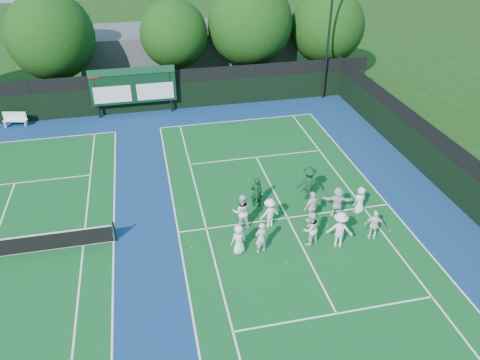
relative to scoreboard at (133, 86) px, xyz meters
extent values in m
plane|color=#15350E|center=(7.01, -15.59, -2.19)|extent=(120.00, 120.00, 0.00)
cube|color=navy|center=(1.01, -14.59, -2.19)|extent=(34.00, 32.00, 0.01)
cube|color=#104E20|center=(7.01, -14.59, -2.18)|extent=(10.97, 23.77, 0.00)
cube|color=white|center=(7.01, -2.70, -2.18)|extent=(10.97, 0.08, 0.00)
cube|color=white|center=(1.53, -14.59, -2.18)|extent=(0.08, 23.77, 0.00)
cube|color=white|center=(12.50, -14.59, -2.18)|extent=(0.08, 23.77, 0.00)
cube|color=white|center=(2.90, -14.59, -2.18)|extent=(0.08, 23.77, 0.00)
cube|color=white|center=(11.13, -14.59, -2.18)|extent=(0.08, 23.77, 0.00)
cube|color=white|center=(7.01, -20.99, -2.18)|extent=(8.23, 0.08, 0.00)
cube|color=white|center=(7.01, -8.19, -2.18)|extent=(8.23, 0.08, 0.00)
cube|color=white|center=(7.01, -14.59, -2.18)|extent=(0.08, 12.80, 0.00)
cube|color=white|center=(-6.99, -2.70, -2.18)|extent=(10.97, 0.08, 0.00)
cube|color=white|center=(-1.50, -14.59, -2.18)|extent=(0.08, 23.77, 0.00)
cube|color=white|center=(-2.87, -14.59, -2.18)|extent=(0.08, 23.77, 0.00)
cube|color=white|center=(-6.99, -8.19, -2.18)|extent=(8.23, 0.08, 0.00)
cube|color=black|center=(1.01, 0.41, -1.19)|extent=(34.00, 0.08, 2.00)
cube|color=black|center=(1.01, 0.41, 0.31)|extent=(34.00, 0.05, 1.00)
cube|color=black|center=(16.01, -14.59, -1.19)|extent=(0.08, 32.00, 2.00)
cube|color=black|center=(16.01, -14.59, 0.31)|extent=(0.05, 32.00, 1.00)
cylinder|color=black|center=(-2.59, 0.01, -0.44)|extent=(0.16, 0.16, 3.50)
cylinder|color=black|center=(2.61, 0.01, -0.44)|extent=(0.16, 0.16, 3.50)
cube|color=black|center=(0.01, 0.01, 0.01)|extent=(6.00, 0.15, 2.60)
cube|color=#124226|center=(0.01, -0.09, 1.11)|extent=(6.00, 0.05, 0.50)
cube|color=white|center=(-1.49, -0.09, -0.49)|extent=(2.60, 0.04, 1.20)
cube|color=white|center=(1.51, -0.09, -0.49)|extent=(2.60, 0.04, 1.20)
cube|color=#A20E0D|center=(-2.59, -0.09, 1.01)|extent=(0.70, 0.04, 0.50)
cube|color=#525257|center=(5.01, 8.41, -0.19)|extent=(18.00, 6.00, 4.00)
cylinder|color=black|center=(14.51, 0.11, 2.81)|extent=(0.16, 0.16, 10.00)
cylinder|color=black|center=(-1.39, -14.59, -1.64)|extent=(0.10, 0.10, 1.10)
cube|color=white|center=(-8.22, -0.29, -1.74)|extent=(1.67, 0.77, 0.06)
cube|color=white|center=(-8.22, -0.12, -1.44)|extent=(1.59, 0.42, 0.54)
cube|color=white|center=(-8.87, -0.29, -1.98)|extent=(0.15, 0.38, 0.43)
cube|color=white|center=(-7.58, -0.29, -1.98)|extent=(0.15, 0.38, 0.43)
cylinder|color=black|center=(-5.46, 3.91, -0.88)|extent=(0.44, 0.44, 2.61)
sphere|color=#0F350C|center=(-5.46, 3.91, 2.79)|extent=(6.30, 6.30, 6.30)
sphere|color=#0F350C|center=(-4.86, 4.21, 2.16)|extent=(4.41, 4.41, 4.41)
cylinder|color=black|center=(3.46, 3.91, -0.84)|extent=(0.44, 0.44, 2.70)
sphere|color=#0F350C|center=(3.46, 3.91, 2.45)|extent=(5.17, 5.17, 5.17)
sphere|color=#0F350C|center=(4.06, 4.21, 1.93)|extent=(3.62, 3.62, 3.62)
cylinder|color=black|center=(9.42, 3.91, -0.87)|extent=(0.44, 0.44, 2.65)
sphere|color=#0F350C|center=(9.42, 3.91, 2.95)|extent=(6.66, 6.66, 6.66)
sphere|color=#0F350C|center=(10.02, 4.21, 2.29)|extent=(4.66, 4.66, 4.66)
cylinder|color=black|center=(15.90, 3.91, -1.03)|extent=(0.44, 0.44, 2.32)
sphere|color=#0F350C|center=(15.90, 3.91, 2.38)|extent=(6.02, 6.02, 6.02)
sphere|color=#0F350C|center=(16.50, 4.21, 1.78)|extent=(4.21, 4.21, 4.21)
sphere|color=#C9D418|center=(5.96, -17.77, -2.16)|extent=(0.07, 0.07, 0.07)
sphere|color=#C9D418|center=(11.50, -16.68, -2.16)|extent=(0.07, 0.07, 0.07)
sphere|color=#C9D418|center=(2.03, -15.85, -2.16)|extent=(0.07, 0.07, 0.07)
sphere|color=#C9D418|center=(5.91, -10.80, -2.16)|extent=(0.07, 0.07, 0.07)
sphere|color=#C9D418|center=(8.72, -15.69, -2.16)|extent=(0.07, 0.07, 0.07)
imported|color=white|center=(4.07, -16.62, -1.44)|extent=(0.84, 0.66, 1.51)
imported|color=silver|center=(5.06, -16.77, -1.39)|extent=(0.66, 0.52, 1.59)
imported|color=white|center=(7.41, -16.70, -1.33)|extent=(1.02, 0.91, 1.72)
imported|color=silver|center=(8.65, -17.12, -1.27)|extent=(1.36, 1.08, 1.84)
imported|color=white|center=(10.44, -16.99, -1.41)|extent=(0.99, 0.65, 1.57)
imported|color=white|center=(4.61, -14.80, -1.26)|extent=(0.97, 0.80, 1.85)
imported|color=white|center=(5.94, -15.01, -1.41)|extent=(1.12, 0.81, 1.56)
imported|color=white|center=(8.07, -15.08, -1.33)|extent=(1.10, 0.76, 1.73)
imported|color=silver|center=(9.48, -14.88, -1.36)|extent=(1.61, 0.94, 1.65)
imported|color=white|center=(10.70, -14.89, -1.45)|extent=(0.84, 0.69, 1.48)
imported|color=#0D321B|center=(5.73, -13.23, -1.34)|extent=(0.63, 0.42, 1.69)
imported|color=#0F381F|center=(8.59, -13.14, -1.24)|extent=(1.35, 0.96, 1.90)
camera|label=1|loc=(0.62, -32.56, 11.83)|focal=35.00mm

